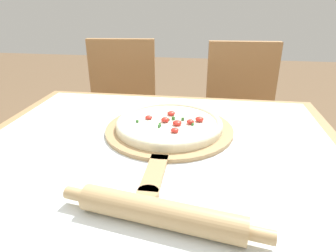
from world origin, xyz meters
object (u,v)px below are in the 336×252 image
at_px(chair_right, 241,114).
at_px(pizza_peel, 169,131).
at_px(pizza, 169,124).
at_px(rolling_pin, 161,213).
at_px(chair_left, 121,108).

bearing_deg(chair_right, pizza_peel, -115.99).
xyz_separation_m(pizza, rolling_pin, (0.04, -0.42, 0.00)).
bearing_deg(pizza, pizza_peel, -91.20).
relative_size(pizza, chair_right, 0.37).
relative_size(pizza, rolling_pin, 0.82).
height_order(pizza, rolling_pin, rolling_pin).
height_order(pizza_peel, chair_left, chair_left).
distance_m(chair_left, chair_right, 0.68).
xyz_separation_m(pizza_peel, pizza, (0.00, 0.02, 0.02)).
distance_m(pizza, chair_left, 0.84).
height_order(rolling_pin, chair_right, chair_right).
xyz_separation_m(pizza_peel, chair_right, (0.30, 0.73, -0.21)).
bearing_deg(chair_right, pizza, -116.41).
distance_m(rolling_pin, chair_right, 1.18).
xyz_separation_m(chair_left, chair_right, (0.68, 0.00, 0.00)).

